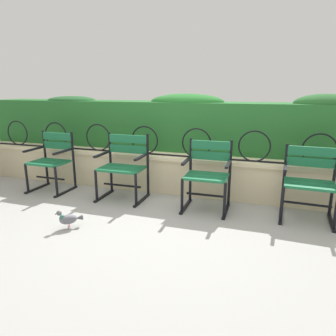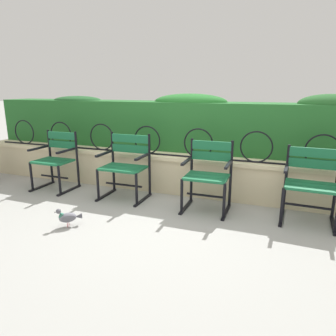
{
  "view_description": "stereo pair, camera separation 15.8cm",
  "coord_description": "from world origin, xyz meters",
  "px_view_note": "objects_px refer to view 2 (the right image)",
  "views": [
    {
      "loc": [
        1.17,
        -3.4,
        1.51
      ],
      "look_at": [
        0.0,
        0.12,
        0.55
      ],
      "focal_mm": 33.2,
      "sensor_mm": 36.0,
      "label": 1
    },
    {
      "loc": [
        1.32,
        -3.34,
        1.51
      ],
      "look_at": [
        0.0,
        0.12,
        0.55
      ],
      "focal_mm": 33.2,
      "sensor_mm": 36.0,
      "label": 2
    }
  ],
  "objects_px": {
    "park_chair_centre_left": "(126,164)",
    "park_chair_rightmost": "(311,183)",
    "park_chair_leftmost": "(56,159)",
    "park_chair_centre_right": "(208,174)",
    "pigeon_near_chairs": "(68,217)"
  },
  "relations": [
    {
      "from": "park_chair_centre_left",
      "to": "park_chair_rightmost",
      "type": "relative_size",
      "value": 1.05
    },
    {
      "from": "park_chair_leftmost",
      "to": "park_chair_centre_left",
      "type": "height_order",
      "value": "park_chair_centre_left"
    },
    {
      "from": "park_chair_centre_left",
      "to": "park_chair_centre_right",
      "type": "xyz_separation_m",
      "value": [
        1.18,
        -0.03,
        -0.01
      ]
    },
    {
      "from": "park_chair_centre_right",
      "to": "park_chair_centre_left",
      "type": "bearing_deg",
      "value": 178.78
    },
    {
      "from": "park_chair_leftmost",
      "to": "park_chair_rightmost",
      "type": "bearing_deg",
      "value": 0.8
    },
    {
      "from": "park_chair_rightmost",
      "to": "pigeon_near_chairs",
      "type": "distance_m",
      "value": 2.78
    },
    {
      "from": "park_chair_centre_left",
      "to": "park_chair_rightmost",
      "type": "bearing_deg",
      "value": 0.78
    },
    {
      "from": "park_chair_leftmost",
      "to": "pigeon_near_chairs",
      "type": "height_order",
      "value": "park_chair_leftmost"
    },
    {
      "from": "pigeon_near_chairs",
      "to": "park_chair_centre_left",
      "type": "bearing_deg",
      "value": 82.87
    },
    {
      "from": "pigeon_near_chairs",
      "to": "park_chair_rightmost",
      "type": "bearing_deg",
      "value": 24.43
    },
    {
      "from": "park_chair_leftmost",
      "to": "pigeon_near_chairs",
      "type": "distance_m",
      "value": 1.55
    },
    {
      "from": "park_chair_centre_left",
      "to": "park_chair_centre_right",
      "type": "relative_size",
      "value": 1.03
    },
    {
      "from": "park_chair_centre_left",
      "to": "park_chair_rightmost",
      "type": "height_order",
      "value": "park_chair_centre_left"
    },
    {
      "from": "park_chair_centre_left",
      "to": "park_chair_centre_right",
      "type": "bearing_deg",
      "value": -1.22
    },
    {
      "from": "park_chair_leftmost",
      "to": "park_chair_rightmost",
      "type": "xyz_separation_m",
      "value": [
        3.55,
        0.05,
        -0.0
      ]
    }
  ]
}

